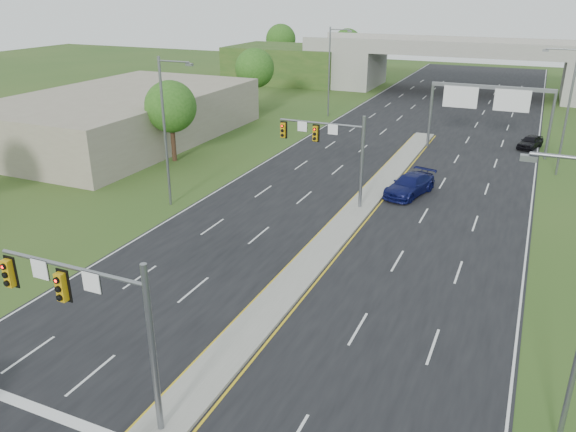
{
  "coord_description": "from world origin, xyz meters",
  "views": [
    {
      "loc": [
        10.96,
        -13.06,
        15.35
      ],
      "look_at": [
        -1.33,
        14.72,
        3.0
      ],
      "focal_mm": 35.0,
      "sensor_mm": 36.0,
      "label": 1
    }
  ],
  "objects_px": {
    "overpass": "(465,70)",
    "signal_mast_near": "(96,310)",
    "sign_gantry": "(489,100)",
    "car_far_b": "(410,185)",
    "car_far_c": "(530,142)",
    "signal_mast_far": "(333,144)"
  },
  "relations": [
    {
      "from": "sign_gantry",
      "to": "signal_mast_near",
      "type": "bearing_deg",
      "value": -101.25
    },
    {
      "from": "sign_gantry",
      "to": "car_far_b",
      "type": "relative_size",
      "value": 2.06
    },
    {
      "from": "signal_mast_near",
      "to": "car_far_c",
      "type": "relative_size",
      "value": 1.76
    },
    {
      "from": "car_far_c",
      "to": "overpass",
      "type": "bearing_deg",
      "value": 127.61
    },
    {
      "from": "overpass",
      "to": "car_far_c",
      "type": "xyz_separation_m",
      "value": [
        11.0,
        -31.39,
        -2.86
      ]
    },
    {
      "from": "sign_gantry",
      "to": "car_far_c",
      "type": "relative_size",
      "value": 2.91
    },
    {
      "from": "signal_mast_near",
      "to": "overpass",
      "type": "distance_m",
      "value": 80.11
    },
    {
      "from": "sign_gantry",
      "to": "car_far_b",
      "type": "height_order",
      "value": "sign_gantry"
    },
    {
      "from": "sign_gantry",
      "to": "car_far_c",
      "type": "bearing_deg",
      "value": 40.54
    },
    {
      "from": "signal_mast_near",
      "to": "car_far_b",
      "type": "xyz_separation_m",
      "value": [
        4.99,
        29.59,
        -3.89
      ]
    },
    {
      "from": "signal_mast_near",
      "to": "sign_gantry",
      "type": "xyz_separation_m",
      "value": [
        8.95,
        44.99,
        0.51
      ]
    },
    {
      "from": "signal_mast_far",
      "to": "sign_gantry",
      "type": "bearing_deg",
      "value": 65.89
    },
    {
      "from": "signal_mast_near",
      "to": "car_far_b",
      "type": "distance_m",
      "value": 30.26
    },
    {
      "from": "sign_gantry",
      "to": "overpass",
      "type": "height_order",
      "value": "overpass"
    },
    {
      "from": "signal_mast_far",
      "to": "car_far_b",
      "type": "distance_m",
      "value": 7.82
    },
    {
      "from": "car_far_b",
      "to": "sign_gantry",
      "type": "bearing_deg",
      "value": 90.68
    },
    {
      "from": "signal_mast_far",
      "to": "car_far_b",
      "type": "bearing_deg",
      "value": 42.61
    },
    {
      "from": "signal_mast_far",
      "to": "car_far_c",
      "type": "xyz_separation_m",
      "value": [
        13.26,
        23.69,
        -4.03
      ]
    },
    {
      "from": "sign_gantry",
      "to": "car_far_b",
      "type": "bearing_deg",
      "value": -104.41
    },
    {
      "from": "overpass",
      "to": "signal_mast_near",
      "type": "bearing_deg",
      "value": -91.62
    },
    {
      "from": "signal_mast_far",
      "to": "sign_gantry",
      "type": "height_order",
      "value": "signal_mast_far"
    },
    {
      "from": "car_far_b",
      "to": "car_far_c",
      "type": "height_order",
      "value": "car_far_b"
    }
  ]
}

